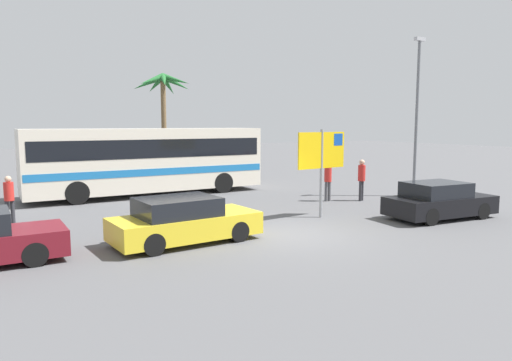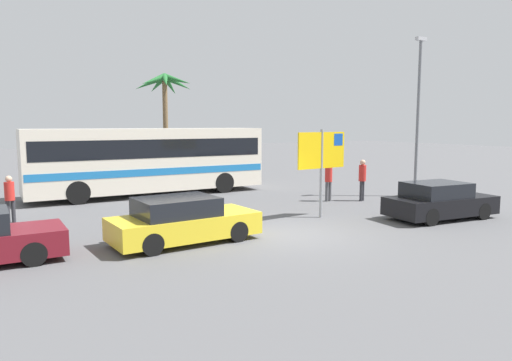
% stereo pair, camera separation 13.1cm
% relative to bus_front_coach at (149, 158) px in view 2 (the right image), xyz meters
% --- Properties ---
extents(ground, '(120.00, 120.00, 0.00)m').
position_rel_bus_front_coach_xyz_m(ground, '(1.19, -10.16, -1.78)').
color(ground, '#565659').
extents(bus_front_coach, '(11.05, 2.53, 3.17)m').
position_rel_bus_front_coach_xyz_m(bus_front_coach, '(0.00, 0.00, 0.00)').
color(bus_front_coach, silver).
rests_on(bus_front_coach, ground).
extents(ferry_sign, '(2.20, 0.27, 3.20)m').
position_rel_bus_front_coach_xyz_m(ferry_sign, '(3.83, -8.46, 0.54)').
color(ferry_sign, gray).
rests_on(ferry_sign, ground).
extents(car_black, '(4.13, 2.07, 1.32)m').
position_rel_bus_front_coach_xyz_m(car_black, '(7.33, -10.77, -1.15)').
color(car_black, black).
rests_on(car_black, ground).
extents(car_yellow, '(4.31, 2.07, 1.32)m').
position_rel_bus_front_coach_xyz_m(car_yellow, '(-1.90, -9.41, -1.15)').
color(car_yellow, yellow).
rests_on(car_yellow, ground).
extents(pedestrian_by_bus, '(0.32, 0.32, 1.83)m').
position_rel_bus_front_coach_xyz_m(pedestrian_by_bus, '(7.64, -6.42, -0.69)').
color(pedestrian_by_bus, '#2D2D33').
rests_on(pedestrian_by_bus, ground).
extents(pedestrian_crossing_lot, '(0.32, 0.32, 1.79)m').
position_rel_bus_front_coach_xyz_m(pedestrian_crossing_lot, '(6.30, -5.74, -0.72)').
color(pedestrian_crossing_lot, '#4C4C51').
rests_on(pedestrian_crossing_lot, ground).
extents(pedestrian_near_sign, '(0.32, 0.32, 1.64)m').
position_rel_bus_front_coach_xyz_m(pedestrian_near_sign, '(-6.07, -3.98, -0.82)').
color(pedestrian_near_sign, '#2D2D33').
rests_on(pedestrian_near_sign, ground).
extents(lamp_post_left_side, '(0.56, 0.20, 7.31)m').
position_rel_bus_front_coach_xyz_m(lamp_post_left_side, '(10.77, -6.62, 2.20)').
color(lamp_post_left_side, slate).
rests_on(lamp_post_left_side, ground).
extents(palm_tree_seaside, '(3.82, 3.84, 6.57)m').
position_rel_bus_front_coach_xyz_m(palm_tree_seaside, '(3.31, 7.09, 3.66)').
color(palm_tree_seaside, brown).
rests_on(palm_tree_seaside, ground).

